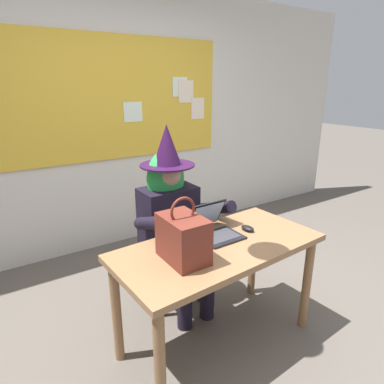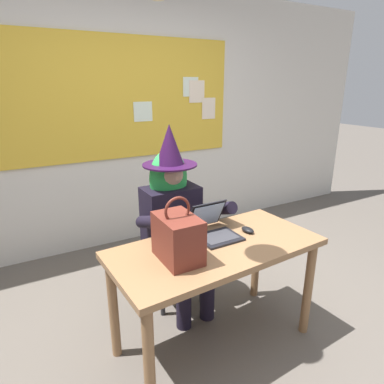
% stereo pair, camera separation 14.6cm
% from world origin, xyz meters
% --- Properties ---
extents(ground_plane, '(24.00, 24.00, 0.00)m').
position_xyz_m(ground_plane, '(0.00, 0.00, 0.00)').
color(ground_plane, '#5B544C').
extents(wall_back_bulletin, '(6.73, 2.04, 2.64)m').
position_xyz_m(wall_back_bulletin, '(-0.00, 1.99, 1.33)').
color(wall_back_bulletin, silver).
rests_on(wall_back_bulletin, ground).
extents(desk_main, '(1.36, 0.72, 0.74)m').
position_xyz_m(desk_main, '(-0.05, 0.13, 0.63)').
color(desk_main, '#8E6642').
rests_on(desk_main, ground).
extents(chair_at_desk, '(0.43, 0.43, 0.88)m').
position_xyz_m(chair_at_desk, '(-0.07, 0.81, 0.49)').
color(chair_at_desk, black).
rests_on(chair_at_desk, ground).
extents(person_costumed, '(0.60, 0.67, 1.42)m').
position_xyz_m(person_costumed, '(-0.07, 0.69, 0.78)').
color(person_costumed, black).
rests_on(person_costumed, ground).
extents(laptop, '(0.27, 0.33, 0.21)m').
position_xyz_m(laptop, '(0.01, 0.26, 0.79)').
color(laptop, black).
rests_on(laptop, desk_main).
extents(computer_mouse, '(0.07, 0.11, 0.03)m').
position_xyz_m(computer_mouse, '(0.24, 0.19, 0.76)').
color(computer_mouse, black).
rests_on(computer_mouse, desk_main).
extents(handbag, '(0.20, 0.30, 0.38)m').
position_xyz_m(handbag, '(-0.34, 0.10, 0.87)').
color(handbag, maroon).
rests_on(handbag, desk_main).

